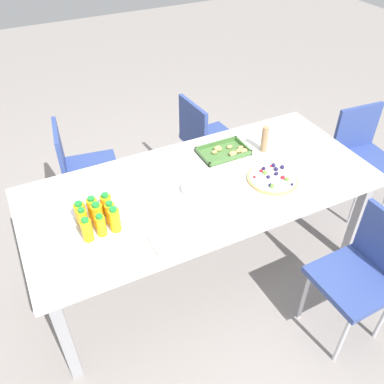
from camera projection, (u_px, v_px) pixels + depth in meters
name	position (u px, v px, depth m)	size (l,w,h in m)	color
ground_plane	(200.00, 264.00, 2.95)	(12.00, 12.00, 0.00)	gray
party_table	(201.00, 192.00, 2.52)	(2.13, 0.95, 0.74)	silver
chair_end	(362.00, 151.00, 3.17)	(0.43, 0.43, 0.83)	#33478C
chair_far_left	(81.00, 166.00, 3.03)	(0.45, 0.45, 0.83)	#33478C
chair_near_right	(365.00, 270.00, 2.27)	(0.41, 0.41, 0.83)	#33478C
chair_far_right	(205.00, 137.00, 3.33)	(0.43, 0.43, 0.83)	#33478C
juice_bottle_0	(87.00, 230.00, 2.09)	(0.06, 0.06, 0.14)	#F9AD14
juice_bottle_1	(101.00, 225.00, 2.12)	(0.05, 0.05, 0.13)	#F9AD14
juice_bottle_2	(115.00, 220.00, 2.14)	(0.06, 0.06, 0.15)	#F9AD14
juice_bottle_3	(83.00, 220.00, 2.14)	(0.05, 0.05, 0.14)	#FAAD14
juice_bottle_4	(98.00, 215.00, 2.17)	(0.06, 0.06, 0.15)	#F9AE14
juice_bottle_5	(111.00, 213.00, 2.19)	(0.06, 0.06, 0.14)	#FAAD14
juice_bottle_6	(80.00, 213.00, 2.19)	(0.06, 0.06, 0.13)	#F9AC14
juice_bottle_7	(93.00, 208.00, 2.22)	(0.06, 0.06, 0.14)	#F9AD14
juice_bottle_8	(106.00, 204.00, 2.24)	(0.06, 0.06, 0.14)	#F9AB14
fruit_pizza	(273.00, 178.00, 2.51)	(0.31, 0.31, 0.05)	tan
snack_tray	(225.00, 152.00, 2.73)	(0.32, 0.21, 0.04)	#477238
plate_stack	(197.00, 188.00, 2.43)	(0.19, 0.19, 0.03)	silver
napkin_stack	(166.00, 241.00, 2.11)	(0.15, 0.15, 0.02)	white
cardboard_tube	(265.00, 139.00, 2.70)	(0.04, 0.04, 0.18)	#9E7A56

